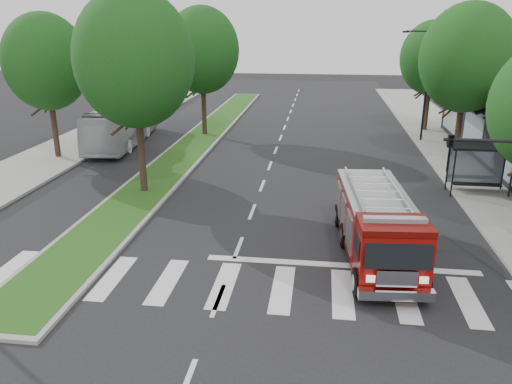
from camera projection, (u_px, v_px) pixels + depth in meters
ground at (238, 248)px, 19.86m from camera, size 140.00×140.00×0.00m
sidewalk_right at (490, 182)px, 27.67m from camera, size 5.00×80.00×0.15m
sidewalk_left at (35, 165)px, 31.00m from camera, size 5.00×80.00×0.15m
median at (199, 140)px, 37.46m from camera, size 3.00×50.00×0.15m
bus_shelter at (480, 156)px, 25.46m from camera, size 3.20×1.60×2.61m
tree_right_mid at (468, 58)px, 29.47m from camera, size 5.60×5.60×9.72m
tree_right_far at (432, 58)px, 39.06m from camera, size 5.00×5.00×8.73m
tree_median_near at (134, 59)px, 24.02m from camera, size 5.80×5.80×10.16m
tree_median_far at (202, 50)px, 37.25m from camera, size 5.60×5.60×9.72m
tree_left_mid at (46, 62)px, 30.84m from camera, size 5.20×5.20×9.16m
streetlight_right_far at (425, 81)px, 35.89m from camera, size 2.11×0.20×8.00m
fire_engine at (376, 225)px, 18.75m from camera, size 2.95×7.93×2.70m
city_bus at (123, 123)px, 36.35m from camera, size 3.61×11.29×3.09m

